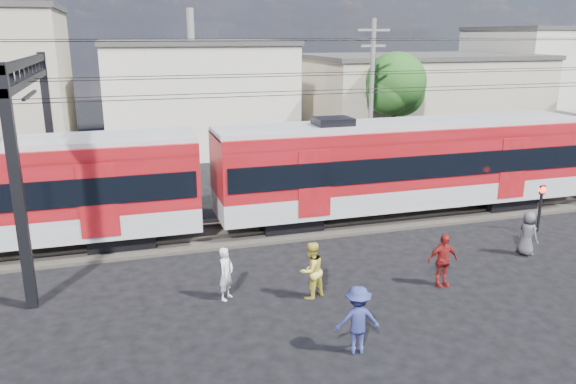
% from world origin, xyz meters
% --- Properties ---
extents(ground, '(120.00, 120.00, 0.00)m').
position_xyz_m(ground, '(0.00, 0.00, 0.00)').
color(ground, black).
rests_on(ground, ground).
extents(track_bed, '(70.00, 3.40, 0.12)m').
position_xyz_m(track_bed, '(0.00, 8.00, 0.06)').
color(track_bed, '#2D2823').
rests_on(track_bed, ground).
extents(rail_near, '(70.00, 0.12, 0.12)m').
position_xyz_m(rail_near, '(0.00, 7.25, 0.18)').
color(rail_near, '#59544C').
rests_on(rail_near, track_bed).
extents(rail_far, '(70.00, 0.12, 0.12)m').
position_xyz_m(rail_far, '(0.00, 8.75, 0.18)').
color(rail_far, '#59544C').
rests_on(rail_far, track_bed).
extents(commuter_train, '(50.30, 3.08, 4.17)m').
position_xyz_m(commuter_train, '(4.48, 8.00, 2.40)').
color(commuter_train, black).
rests_on(commuter_train, ground).
extents(catenary, '(70.00, 9.30, 7.52)m').
position_xyz_m(catenary, '(-8.65, 8.00, 5.14)').
color(catenary, black).
rests_on(catenary, ground).
extents(building_midwest, '(12.24, 12.24, 7.30)m').
position_xyz_m(building_midwest, '(-2.00, 27.00, 3.66)').
color(building_midwest, beige).
rests_on(building_midwest, ground).
extents(building_mideast, '(16.32, 10.20, 6.30)m').
position_xyz_m(building_mideast, '(14.00, 24.00, 3.16)').
color(building_mideast, tan).
rests_on(building_mideast, ground).
extents(building_east, '(10.20, 10.20, 8.30)m').
position_xyz_m(building_east, '(28.00, 28.00, 4.16)').
color(building_east, beige).
rests_on(building_east, ground).
extents(utility_pole_mid, '(1.80, 0.24, 8.50)m').
position_xyz_m(utility_pole_mid, '(6.00, 15.00, 4.53)').
color(utility_pole_mid, slate).
rests_on(utility_pole_mid, ground).
extents(tree_near, '(3.82, 3.64, 6.72)m').
position_xyz_m(tree_near, '(9.19, 18.09, 4.66)').
color(tree_near, '#382619').
rests_on(tree_near, ground).
extents(pedestrian_a, '(0.68, 0.71, 1.63)m').
position_xyz_m(pedestrian_a, '(-4.45, 2.37, 0.81)').
color(pedestrian_a, silver).
rests_on(pedestrian_a, ground).
extents(pedestrian_b, '(1.06, 0.97, 1.77)m').
position_xyz_m(pedestrian_b, '(-1.99, 1.71, 0.88)').
color(pedestrian_b, '#DCCB44').
rests_on(pedestrian_b, ground).
extents(pedestrian_c, '(1.24, 0.84, 1.78)m').
position_xyz_m(pedestrian_c, '(-1.89, -1.49, 0.89)').
color(pedestrian_c, navy).
rests_on(pedestrian_c, ground).
extents(pedestrian_d, '(1.01, 0.43, 1.72)m').
position_xyz_m(pedestrian_d, '(2.24, 1.31, 0.86)').
color(pedestrian_d, maroon).
rests_on(pedestrian_d, ground).
extents(pedestrian_e, '(0.68, 0.89, 1.61)m').
position_xyz_m(pedestrian_e, '(6.57, 2.70, 0.81)').
color(pedestrian_e, '#48484C').
rests_on(pedestrian_e, ground).
extents(crossing_signal, '(0.28, 0.28, 1.92)m').
position_xyz_m(crossing_signal, '(8.73, 4.66, 1.33)').
color(crossing_signal, black).
rests_on(crossing_signal, ground).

